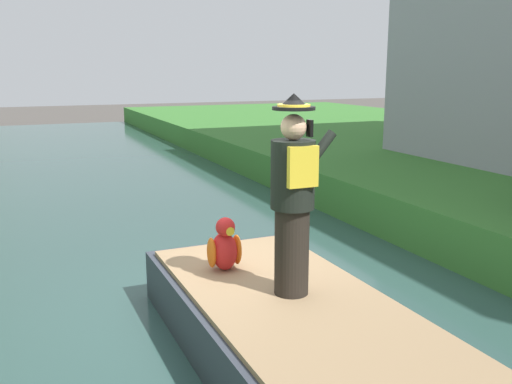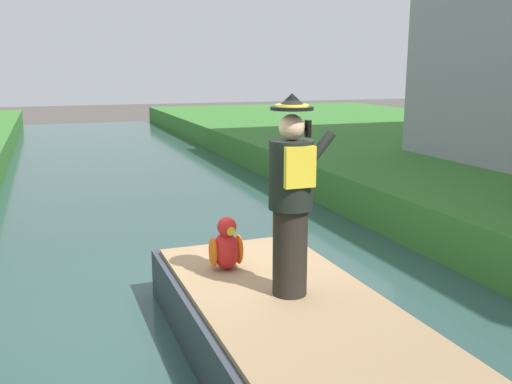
# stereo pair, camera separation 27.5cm
# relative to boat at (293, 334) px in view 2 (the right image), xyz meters

# --- Properties ---
(ground_plane) EXTENTS (80.00, 80.00, 0.00)m
(ground_plane) POSITION_rel_boat_xyz_m (0.00, 1.19, -0.40)
(ground_plane) COLOR #4C4742
(canal_water) EXTENTS (6.10, 48.00, 0.10)m
(canal_water) POSITION_rel_boat_xyz_m (0.00, 1.19, -0.35)
(canal_water) COLOR #2D4C47
(canal_water) RESTS_ON ground
(boat) EXTENTS (1.83, 4.21, 0.61)m
(boat) POSITION_rel_boat_xyz_m (0.00, 0.00, 0.00)
(boat) COLOR #333842
(boat) RESTS_ON canal_water
(person_pirate) EXTENTS (0.61, 0.42, 1.85)m
(person_pirate) POSITION_rel_boat_xyz_m (0.05, 0.19, 1.23)
(person_pirate) COLOR black
(person_pirate) RESTS_ON boat
(parrot_plush) EXTENTS (0.36, 0.34, 0.57)m
(parrot_plush) POSITION_rel_boat_xyz_m (-0.31, 1.04, 0.55)
(parrot_plush) COLOR red
(parrot_plush) RESTS_ON boat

